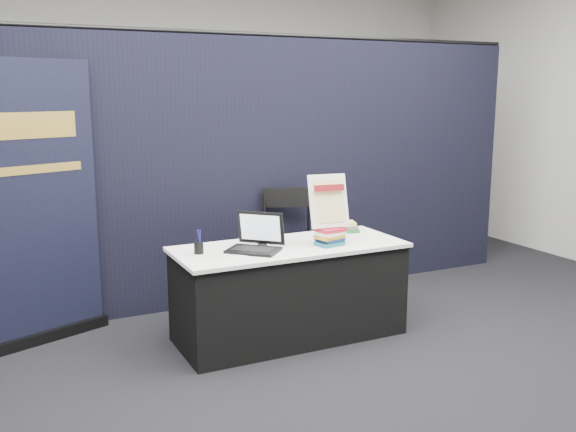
# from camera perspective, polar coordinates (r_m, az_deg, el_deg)

# --- Properties ---
(floor) EXTENTS (8.00, 8.00, 0.00)m
(floor) POSITION_cam_1_polar(r_m,az_deg,el_deg) (4.76, 3.12, -12.83)
(floor) COLOR black
(floor) RESTS_ON ground
(wall_back) EXTENTS (8.00, 0.02, 3.50)m
(wall_back) POSITION_cam_1_polar(r_m,az_deg,el_deg) (8.08, -10.88, 9.62)
(wall_back) COLOR #B1AFA7
(wall_back) RESTS_ON floor
(drape_partition) EXTENTS (6.00, 0.08, 2.40)m
(drape_partition) POSITION_cam_1_polar(r_m,az_deg,el_deg) (5.85, -4.42, 3.88)
(drape_partition) COLOR black
(drape_partition) RESTS_ON floor
(display_table) EXTENTS (1.80, 0.75, 0.75)m
(display_table) POSITION_cam_1_polar(r_m,az_deg,el_deg) (5.09, 0.13, -6.70)
(display_table) COLOR black
(display_table) RESTS_ON floor
(laptop) EXTENTS (0.45, 0.51, 0.28)m
(laptop) POSITION_cam_1_polar(r_m,az_deg,el_deg) (4.82, -3.34, -2.31)
(laptop) COLOR black
(laptop) RESTS_ON display_table
(mouse) EXTENTS (0.09, 0.11, 0.03)m
(mouse) POSITION_cam_1_polar(r_m,az_deg,el_deg) (4.91, -2.29, -2.63)
(mouse) COLOR black
(mouse) RESTS_ON display_table
(brochure_left) EXTENTS (0.28, 0.23, 0.00)m
(brochure_left) POSITION_cam_1_polar(r_m,az_deg,el_deg) (4.71, -6.02, -3.48)
(brochure_left) COLOR white
(brochure_left) RESTS_ON display_table
(brochure_mid) EXTENTS (0.32, 0.24, 0.00)m
(brochure_mid) POSITION_cam_1_polar(r_m,az_deg,el_deg) (4.70, -6.74, -3.52)
(brochure_mid) COLOR silver
(brochure_mid) RESTS_ON display_table
(brochure_right) EXTENTS (0.34, 0.30, 0.00)m
(brochure_right) POSITION_cam_1_polar(r_m,az_deg,el_deg) (4.76, -4.30, -3.29)
(brochure_right) COLOR white
(brochure_right) RESTS_ON display_table
(pen_cup) EXTENTS (0.09, 0.09, 0.09)m
(pen_cup) POSITION_cam_1_polar(r_m,az_deg,el_deg) (4.75, -7.94, -2.83)
(pen_cup) COLOR black
(pen_cup) RESTS_ON display_table
(book_stack_tall) EXTENTS (0.23, 0.19, 0.13)m
(book_stack_tall) POSITION_cam_1_polar(r_m,az_deg,el_deg) (4.99, 3.75, -1.83)
(book_stack_tall) COLOR #1C636D
(book_stack_tall) RESTS_ON display_table
(book_stack_short) EXTENTS (0.23, 0.20, 0.08)m
(book_stack_short) POSITION_cam_1_polar(r_m,az_deg,el_deg) (5.47, 5.11, -0.96)
(book_stack_short) COLOR #1D6D22
(book_stack_short) RESTS_ON display_table
(info_sign) EXTENTS (0.32, 0.17, 0.43)m
(info_sign) POSITION_cam_1_polar(r_m,az_deg,el_deg) (4.96, 3.62, 1.29)
(info_sign) COLOR black
(info_sign) RESTS_ON book_stack_tall
(pullup_banner) EXTENTS (0.89, 0.42, 2.17)m
(pullup_banner) POSITION_cam_1_polar(r_m,az_deg,el_deg) (5.24, -20.81, -0.31)
(pullup_banner) COLOR black
(pullup_banner) RESTS_ON floor
(stacking_chair) EXTENTS (0.62, 0.64, 1.06)m
(stacking_chair) POSITION_cam_1_polar(r_m,az_deg,el_deg) (5.80, 0.70, -2.30)
(stacking_chair) COLOR black
(stacking_chair) RESTS_ON floor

